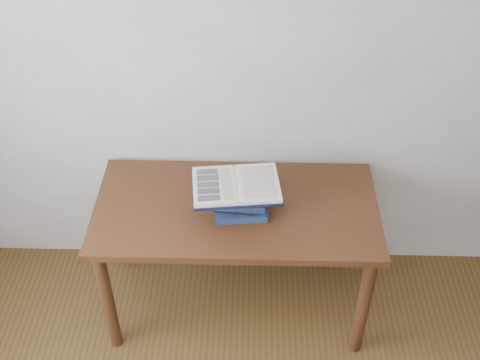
{
  "coord_description": "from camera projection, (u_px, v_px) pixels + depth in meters",
  "views": [
    {
      "loc": [
        -0.03,
        -0.7,
        2.66
      ],
      "look_at": [
        -0.08,
        1.28,
        0.97
      ],
      "focal_mm": 45.0,
      "sensor_mm": 36.0,
      "label": 1
    }
  ],
  "objects": [
    {
      "name": "room_shell",
      "position": [
        224.0,
        340.0,
        1.21
      ],
      "size": [
        3.54,
        3.54,
        2.62
      ],
      "color": "beige",
      "rests_on": "ground"
    },
    {
      "name": "open_book",
      "position": [
        236.0,
        185.0,
        2.7
      ],
      "size": [
        0.42,
        0.32,
        0.03
      ],
      "rotation": [
        0.0,
        0.0,
        0.11
      ],
      "color": "black",
      "rests_on": "book_stack"
    },
    {
      "name": "desk",
      "position": [
        236.0,
        221.0,
        2.91
      ],
      "size": [
        1.34,
        0.67,
        0.72
      ],
      "color": "#462311",
      "rests_on": "ground"
    },
    {
      "name": "book_stack",
      "position": [
        240.0,
        199.0,
        2.77
      ],
      "size": [
        0.26,
        0.2,
        0.15
      ],
      "color": "navy",
      "rests_on": "desk"
    }
  ]
}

